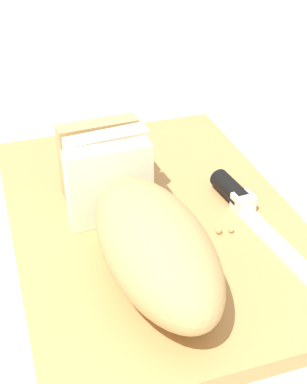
{
  "coord_description": "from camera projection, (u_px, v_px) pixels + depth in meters",
  "views": [
    {
      "loc": [
        -0.46,
        0.14,
        0.37
      ],
      "look_at": [
        0.0,
        0.0,
        0.05
      ],
      "focal_mm": 51.05,
      "sensor_mm": 36.0,
      "label": 1
    }
  ],
  "objects": [
    {
      "name": "cutting_board",
      "position": [
        154.0,
        222.0,
        0.6
      ],
      "size": [
        0.44,
        0.31,
        0.02
      ],
      "primitive_type": "cube",
      "rotation": [
        0.0,
        0.0,
        0.02
      ],
      "color": "tan",
      "rests_on": "ground_plane"
    },
    {
      "name": "bread_knife",
      "position": [
        250.0,
        210.0,
        0.59
      ],
      "size": [
        0.27,
        0.05,
        0.02
      ],
      "rotation": [
        0.0,
        0.0,
        3.26
      ],
      "color": "silver",
      "rests_on": "cutting_board"
    },
    {
      "name": "bread_loaf",
      "position": [
        140.0,
        224.0,
        0.51
      ],
      "size": [
        0.29,
        0.11,
        0.09
      ],
      "rotation": [
        0.0,
        0.0,
        0.09
      ],
      "color": "tan",
      "rests_on": "cutting_board"
    },
    {
      "name": "crumb_stray_left",
      "position": [
        219.0,
        231.0,
        0.56
      ],
      "size": [
        0.01,
        0.01,
        0.01
      ],
      "primitive_type": "sphere",
      "color": "tan",
      "rests_on": "cutting_board"
    },
    {
      "name": "ground_plane",
      "position": [
        154.0,
        229.0,
        0.6
      ],
      "size": [
        3.0,
        3.0,
        0.0
      ],
      "primitive_type": "plane",
      "color": "silver"
    },
    {
      "name": "crumb_near_loaf",
      "position": [
        231.0,
        230.0,
        0.57
      ],
      "size": [
        0.01,
        0.01,
        0.01
      ],
      "primitive_type": "sphere",
      "color": "tan",
      "rests_on": "cutting_board"
    },
    {
      "name": "crumb_near_knife",
      "position": [
        178.0,
        249.0,
        0.54
      ],
      "size": [
        0.01,
        0.01,
        0.01
      ],
      "primitive_type": "sphere",
      "color": "tan",
      "rests_on": "cutting_board"
    }
  ]
}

